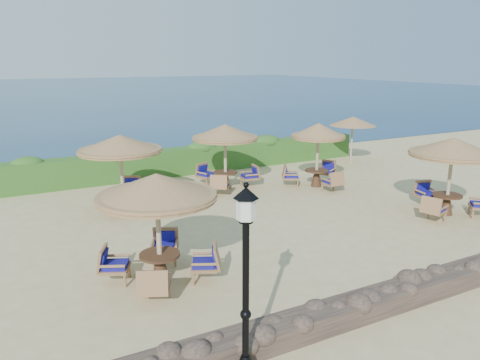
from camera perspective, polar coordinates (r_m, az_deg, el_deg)
ground at (r=15.84m, az=4.18°, el=-4.50°), size 120.00×120.00×0.00m
sea at (r=83.21m, az=-22.68°, el=9.84°), size 160.00×160.00×0.00m
hedge at (r=21.89m, az=-5.82°, el=2.43°), size 18.00×0.90×1.20m
stone_wall at (r=11.40m, az=21.31°, el=-12.15°), size 15.00×0.65×0.44m
lamp_post at (r=7.58m, az=0.70°, el=-13.77°), size 0.44×0.44×3.31m
extra_parasol at (r=24.04m, az=13.60°, el=6.98°), size 2.30×2.30×2.41m
cafe_set_0 at (r=10.91m, az=-10.02°, el=-3.45°), size 2.83×2.83×2.65m
cafe_set_1 at (r=17.05m, az=24.39°, el=2.28°), size 2.85×2.86×2.65m
cafe_set_2 at (r=16.64m, az=-14.38°, el=3.24°), size 2.90×2.90×2.65m
cafe_set_3 at (r=18.80m, az=-1.82°, el=4.48°), size 2.77×2.76×2.65m
cafe_set_4 at (r=19.43m, az=9.46°, el=4.21°), size 2.77×2.51×2.65m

